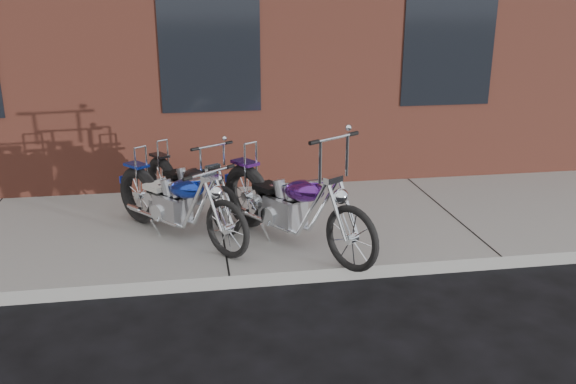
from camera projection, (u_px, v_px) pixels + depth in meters
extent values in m
plane|color=black|center=(230.00, 289.00, 6.30)|extent=(120.00, 120.00, 0.00)
cube|color=gray|center=(221.00, 230.00, 7.68)|extent=(22.00, 3.00, 0.15)
torus|color=black|center=(255.00, 199.00, 7.36)|extent=(0.56, 0.75, 0.79)
torus|color=black|center=(364.00, 243.00, 6.16)|extent=(0.45, 0.64, 0.72)
cube|color=#A8A8A8|center=(295.00, 215.00, 6.87)|extent=(0.50, 0.54, 0.33)
ellipsoid|color=#581F83|center=(314.00, 194.00, 6.55)|extent=(0.57, 0.66, 0.34)
cube|color=black|center=(278.00, 190.00, 7.00)|extent=(0.39, 0.40, 0.07)
cylinder|color=white|center=(354.00, 213.00, 6.16)|extent=(0.21, 0.29, 0.59)
cylinder|color=white|center=(347.00, 140.00, 6.03)|extent=(0.53, 0.36, 0.03)
cylinder|color=white|center=(259.00, 167.00, 7.17)|extent=(0.03, 0.03, 0.53)
cylinder|color=white|center=(289.00, 218.00, 7.17)|extent=(0.58, 0.86, 0.05)
torus|color=black|center=(147.00, 198.00, 7.50)|extent=(0.57, 0.66, 0.73)
torus|color=black|center=(237.00, 232.00, 6.51)|extent=(0.47, 0.56, 0.66)
cube|color=#A8A8A8|center=(181.00, 210.00, 7.09)|extent=(0.48, 0.49, 0.30)
ellipsoid|color=#1530AA|center=(195.00, 191.00, 6.82)|extent=(0.56, 0.60, 0.31)
cube|color=beige|center=(165.00, 189.00, 7.20)|extent=(0.37, 0.37, 0.06)
cylinder|color=white|center=(228.00, 206.00, 6.50)|extent=(0.22, 0.25, 0.55)
cylinder|color=white|center=(219.00, 175.00, 6.48)|extent=(0.45, 0.38, 0.03)
cylinder|color=white|center=(149.00, 169.00, 7.33)|extent=(0.03, 0.03, 0.49)
cylinder|color=white|center=(177.00, 214.00, 7.36)|extent=(0.62, 0.74, 0.05)
torus|color=black|center=(167.00, 183.00, 8.17)|extent=(0.47, 0.64, 0.67)
torus|color=black|center=(233.00, 213.00, 7.15)|extent=(0.38, 0.55, 0.61)
cube|color=#A8A8A8|center=(192.00, 194.00, 7.75)|extent=(0.42, 0.45, 0.28)
ellipsoid|color=black|center=(203.00, 178.00, 7.48)|extent=(0.48, 0.56, 0.29)
cube|color=black|center=(181.00, 176.00, 7.87)|extent=(0.33, 0.34, 0.06)
cylinder|color=white|center=(226.00, 191.00, 7.15)|extent=(0.18, 0.25, 0.50)
cylinder|color=white|center=(219.00, 148.00, 7.08)|extent=(0.45, 0.30, 0.03)
cylinder|color=white|center=(169.00, 159.00, 8.01)|extent=(0.03, 0.03, 0.45)
cylinder|color=white|center=(191.00, 198.00, 8.01)|extent=(0.49, 0.73, 0.04)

